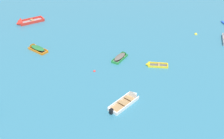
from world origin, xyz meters
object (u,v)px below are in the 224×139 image
at_px(rowboat_red_back_row_right, 24,23).
at_px(rowboat_yellow_distant_center, 151,65).
at_px(rowboat_orange_midfield_right, 35,48).
at_px(mooring_buoy_midfield, 196,34).
at_px(rowboat_white_near_left, 130,98).
at_px(rowboat_green_midfield_left, 122,56).
at_px(mooring_buoy_between_boats_left, 94,71).

distance_m(rowboat_red_back_row_right, rowboat_yellow_distant_center, 22.40).
relative_size(rowboat_red_back_row_right, rowboat_orange_midfield_right, 1.45).
bearing_deg(mooring_buoy_midfield, rowboat_white_near_left, -125.31).
xyz_separation_m(rowboat_red_back_row_right, rowboat_green_midfield_left, (14.89, -10.87, 0.04)).
bearing_deg(rowboat_red_back_row_right, mooring_buoy_midfield, -9.33).
bearing_deg(rowboat_green_midfield_left, mooring_buoy_between_boats_left, -136.42).
relative_size(rowboat_red_back_row_right, rowboat_yellow_distant_center, 1.62).
bearing_deg(mooring_buoy_midfield, rowboat_green_midfield_left, -149.23).
relative_size(rowboat_green_midfield_left, mooring_buoy_between_boats_left, 9.44).
relative_size(rowboat_orange_midfield_right, rowboat_green_midfield_left, 1.05).
bearing_deg(rowboat_white_near_left, rowboat_orange_midfield_right, 137.44).
height_order(rowboat_red_back_row_right, mooring_buoy_between_boats_left, rowboat_red_back_row_right).
bearing_deg(mooring_buoy_between_boats_left, rowboat_green_midfield_left, 43.58).
height_order(rowboat_white_near_left, mooring_buoy_midfield, rowboat_white_near_left).
bearing_deg(rowboat_red_back_row_right, rowboat_green_midfield_left, -36.13).
bearing_deg(rowboat_green_midfield_left, mooring_buoy_midfield, 30.77).
xyz_separation_m(rowboat_white_near_left, rowboat_yellow_distant_center, (3.01, 6.45, -0.05)).
height_order(rowboat_orange_midfield_right, mooring_buoy_midfield, rowboat_orange_midfield_right).
bearing_deg(rowboat_white_near_left, rowboat_yellow_distant_center, 65.01).
xyz_separation_m(rowboat_white_near_left, mooring_buoy_between_boats_left, (-3.73, 5.29, -0.17)).
bearing_deg(rowboat_yellow_distant_center, mooring_buoy_midfield, 48.30).
distance_m(rowboat_white_near_left, rowboat_green_midfield_left, 8.42).
bearing_deg(rowboat_orange_midfield_right, rowboat_red_back_row_right, 113.31).
relative_size(rowboat_orange_midfield_right, mooring_buoy_midfield, 7.11).
bearing_deg(rowboat_red_back_row_right, rowboat_orange_midfield_right, -66.69).
xyz_separation_m(rowboat_white_near_left, mooring_buoy_midfield, (10.63, 15.01, -0.17)).
height_order(rowboat_white_near_left, rowboat_green_midfield_left, rowboat_white_near_left).
xyz_separation_m(rowboat_orange_midfield_right, rowboat_yellow_distant_center, (14.66, -4.25, -0.13)).
xyz_separation_m(rowboat_white_near_left, rowboat_green_midfield_left, (-0.46, 8.41, 0.07)).
distance_m(rowboat_orange_midfield_right, rowboat_green_midfield_left, 11.43).
bearing_deg(rowboat_green_midfield_left, rowboat_red_back_row_right, 143.87).
xyz_separation_m(rowboat_green_midfield_left, rowboat_yellow_distant_center, (3.46, -1.96, -0.12)).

